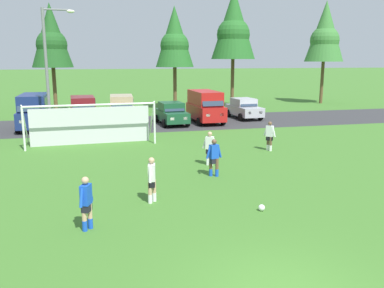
{
  "coord_description": "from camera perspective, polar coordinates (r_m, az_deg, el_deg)",
  "views": [
    {
      "loc": [
        -3.74,
        -7.17,
        4.98
      ],
      "look_at": [
        0.48,
        10.24,
        1.22
      ],
      "focal_mm": 37.83,
      "sensor_mm": 36.0,
      "label": 1
    }
  ],
  "objects": [
    {
      "name": "tree_mid_left",
      "position": [
        41.43,
        -19.24,
        13.99
      ],
      "size": [
        3.82,
        3.82,
        10.18
      ],
      "color": "brown",
      "rests_on": "ground"
    },
    {
      "name": "player_winger_left",
      "position": [
        22.78,
        10.87,
        1.11
      ],
      "size": [
        0.54,
        0.63,
        1.64
      ],
      "color": "brown",
      "rests_on": "ground"
    },
    {
      "name": "tree_center_back",
      "position": [
        41.5,
        -2.47,
        14.6
      ],
      "size": [
        3.81,
        3.81,
        10.17
      ],
      "color": "brown",
      "rests_on": "ground"
    },
    {
      "name": "tree_right_edge",
      "position": [
        49.3,
        18.25,
        14.58
      ],
      "size": [
        4.27,
        4.27,
        11.39
      ],
      "color": "brown",
      "rests_on": "ground"
    },
    {
      "name": "parking_lot_strip",
      "position": [
        32.26,
        -6.79,
        2.88
      ],
      "size": [
        52.0,
        8.4,
        0.01
      ],
      "primitive_type": "cube",
      "color": "#333335",
      "rests_on": "ground"
    },
    {
      "name": "parked_car_slot_far_left",
      "position": [
        31.46,
        -21.33,
        4.39
      ],
      "size": [
        2.21,
        4.81,
        2.52
      ],
      "color": "navy",
      "rests_on": "ground"
    },
    {
      "name": "player_trailing_back",
      "position": [
        14.34,
        -5.68,
        -5.07
      ],
      "size": [
        0.32,
        0.72,
        1.64
      ],
      "color": "tan",
      "rests_on": "ground"
    },
    {
      "name": "player_midfield_center",
      "position": [
        17.46,
        3.11,
        -1.95
      ],
      "size": [
        0.75,
        0.33,
        1.64
      ],
      "color": "brown",
      "rests_on": "ground"
    },
    {
      "name": "ground_plane",
      "position": [
        23.03,
        -3.94,
        -0.68
      ],
      "size": [
        400.0,
        400.0,
        0.0
      ],
      "primitive_type": "plane",
      "color": "#3D7028"
    },
    {
      "name": "soccer_ball",
      "position": [
        13.9,
        9.79,
        -8.84
      ],
      "size": [
        0.22,
        0.22,
        0.22
      ],
      "color": "white",
      "rests_on": "ground"
    },
    {
      "name": "player_striker_near",
      "position": [
        19.26,
        2.51,
        -0.64
      ],
      "size": [
        0.66,
        0.47,
        1.64
      ],
      "color": "tan",
      "rests_on": "ground"
    },
    {
      "name": "parked_car_slot_center",
      "position": [
        31.56,
        -2.88,
        4.35
      ],
      "size": [
        2.24,
        4.3,
        1.72
      ],
      "color": "#194C2D",
      "rests_on": "ground"
    },
    {
      "name": "parked_car_slot_center_left",
      "position": [
        33.12,
        -9.88,
        4.96
      ],
      "size": [
        2.3,
        4.69,
        2.16
      ],
      "color": "tan",
      "rests_on": "ground"
    },
    {
      "name": "street_lamp",
      "position": [
        26.48,
        -19.41,
        9.34
      ],
      "size": [
        2.0,
        0.32,
        7.98
      ],
      "color": "slate",
      "rests_on": "ground"
    },
    {
      "name": "soccer_goal",
      "position": [
        24.68,
        -14.04,
        2.89
      ],
      "size": [
        7.5,
        2.3,
        2.57
      ],
      "color": "white",
      "rests_on": "ground"
    },
    {
      "name": "parked_car_slot_center_right",
      "position": [
        32.52,
        1.89,
        5.41
      ],
      "size": [
        2.33,
        4.87,
        2.52
      ],
      "color": "red",
      "rests_on": "ground"
    },
    {
      "name": "parked_car_slot_right",
      "position": [
        35.07,
        7.35,
        5.02
      ],
      "size": [
        2.27,
        4.32,
        1.72
      ],
      "color": "#B2B2BC",
      "rests_on": "ground"
    },
    {
      "name": "parked_car_slot_left",
      "position": [
        32.61,
        -15.09,
        4.62
      ],
      "size": [
        2.34,
        4.7,
        2.16
      ],
      "color": "maroon",
      "rests_on": "ground"
    },
    {
      "name": "player_defender_far",
      "position": [
        12.42,
        -14.66,
        -8.11
      ],
      "size": [
        0.42,
        0.68,
        1.64
      ],
      "color": "tan",
      "rests_on": "ground"
    },
    {
      "name": "tree_mid_right",
      "position": [
        43.27,
        5.87,
        16.16
      ],
      "size": [
        4.52,
        4.52,
        12.04
      ],
      "color": "brown",
      "rests_on": "ground"
    }
  ]
}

